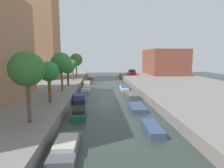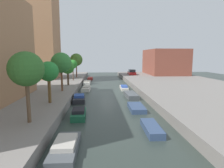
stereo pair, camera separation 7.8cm
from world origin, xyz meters
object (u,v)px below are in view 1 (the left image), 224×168
Objects in this scene: street_tree_3 at (68,68)px; parked_car at (132,72)px; apartment_tower_far at (34,29)px; moored_boat_left_4 at (87,82)px; moored_boat_right_3 at (124,88)px; street_tree_4 at (73,64)px; moored_boat_left_2 at (79,99)px; moored_boat_left_1 at (79,114)px; street_tree_2 at (61,63)px; street_tree_0 at (27,69)px; low_block_right at (164,62)px; moored_boat_left_5 at (90,78)px; moored_boat_right_0 at (152,128)px; street_tree_1 at (49,72)px; moored_boat_right_1 at (137,108)px; street_tree_5 at (76,60)px; moored_boat_left_3 at (87,89)px; moored_boat_left_0 at (66,147)px; moored_boat_right_2 at (131,95)px.

parked_car is (14.95, 19.09, -2.53)m from street_tree_3.
apartment_tower_far is at bearing -163.25° from parked_car.
moored_boat_right_3 is at bearing -45.26° from moored_boat_left_4.
moored_boat_right_3 is at bearing -30.06° from apartment_tower_far.
street_tree_4 reaches higher than moored_boat_left_2.
street_tree_2 is at bearing 109.09° from moored_boat_left_1.
apartment_tower_far is 4.15× the size of street_tree_0.
parked_car is at bearing 59.06° from street_tree_2.
street_tree_4 is at bearing 90.00° from street_tree_0.
moored_boat_left_5 is at bearing -169.50° from low_block_right.
street_tree_2 is 13.07m from moored_boat_right_3.
moored_boat_left_5 is 36.99m from moored_boat_right_0.
street_tree_1 is 10.65m from moored_boat_right_1.
moored_boat_left_3 is (3.28, -14.05, -4.91)m from street_tree_5.
moored_boat_left_5 is at bearing 40.99° from street_tree_5.
moored_boat_right_0 is at bearing -55.10° from street_tree_2.
parked_car is 43.51m from moored_boat_left_0.
moored_boat_right_1 is (18.90, -25.24, -12.19)m from apartment_tower_far.
apartment_tower_far reaches higher than moored_boat_left_1.
street_tree_4 is 19.45m from parked_car.
street_tree_3 is 0.98× the size of street_tree_4.
moored_boat_left_3 is at bearing 138.21° from moored_boat_right_2.
street_tree_2 is at bearing 142.41° from moored_boat_right_1.
apartment_tower_far is 6.69× the size of moored_boat_left_1.
street_tree_4 is 23.30m from moored_boat_left_1.
moored_boat_left_4 is 8.48m from moored_boat_left_5.
parked_car is 1.15× the size of moored_boat_left_3.
moored_boat_left_0 is at bearing -89.95° from moored_boat_left_5.
moored_boat_right_1 is at bearing 32.90° from street_tree_0.
street_tree_4 is 22.98m from moored_boat_right_1.
moored_boat_left_4 is 1.08× the size of moored_boat_right_0.
moored_boat_left_1 is 7.59m from moored_boat_right_0.
street_tree_2 is 23.15m from moored_boat_left_5.
street_tree_0 is 1.24× the size of street_tree_4.
street_tree_4 is 1.03× the size of moored_boat_left_0.
parked_car is (14.95, 24.94, -3.57)m from street_tree_2.
street_tree_0 is 19.75m from street_tree_3.
street_tree_4 reaches higher than moored_boat_right_0.
moored_boat_left_1 is 0.77× the size of moored_boat_right_3.
moored_boat_left_0 is at bearing -84.88° from street_tree_5.
low_block_right is at bearing 61.79° from moored_boat_right_2.
apartment_tower_far is 29.41m from moored_boat_right_2.
street_tree_0 is at bearing -111.06° from parked_car.
parked_car is at bearing 19.72° from street_tree_5.
street_tree_2 is 1.52× the size of moored_boat_right_1.
moored_boat_left_0 is at bearing -113.51° from moored_boat_right_2.
moored_boat_left_3 is at bearing 89.99° from moored_boat_left_0.
street_tree_3 is at bearing 98.17° from moored_boat_left_0.
moored_boat_left_0 is at bearing -105.57° from parked_car.
moored_boat_left_4 is 1.18× the size of moored_boat_left_5.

